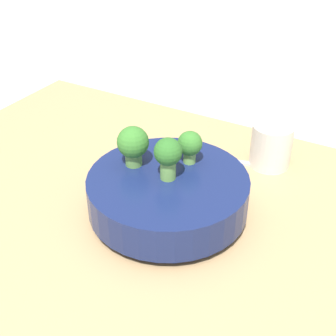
{
  "coord_description": "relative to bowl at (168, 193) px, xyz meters",
  "views": [
    {
      "loc": [
        -0.3,
        0.54,
        0.57
      ],
      "look_at": [
        0.02,
        -0.03,
        0.15
      ],
      "focal_mm": 50.0,
      "sensor_mm": 36.0,
      "label": 1
    }
  ],
  "objects": [
    {
      "name": "fork",
      "position": [
        -0.03,
        -0.21,
        -0.04
      ],
      "size": [
        0.17,
        0.05,
        0.01
      ],
      "color": "silver",
      "rests_on": "table"
    },
    {
      "name": "ground_plane",
      "position": [
        -0.02,
        0.03,
        -0.09
      ],
      "size": [
        6.0,
        6.0,
        0.0
      ],
      "primitive_type": "plane",
      "color": "silver"
    },
    {
      "name": "broccoli_floret_center",
      "position": [
        0.0,
        -0.0,
        0.08
      ],
      "size": [
        0.05,
        0.05,
        0.08
      ],
      "color": "#6BA34C",
      "rests_on": "bowl"
    },
    {
      "name": "bowl",
      "position": [
        0.0,
        0.0,
        0.0
      ],
      "size": [
        0.28,
        0.28,
        0.08
      ],
      "color": "navy",
      "rests_on": "table"
    },
    {
      "name": "broccoli_floret_right",
      "position": [
        0.07,
        -0.01,
        0.07
      ],
      "size": [
        0.06,
        0.06,
        0.07
      ],
      "color": "#609347",
      "rests_on": "bowl"
    },
    {
      "name": "table",
      "position": [
        -0.02,
        0.03,
        -0.07
      ],
      "size": [
        1.2,
        0.81,
        0.05
      ],
      "color": "tan",
      "rests_on": "ground_plane"
    },
    {
      "name": "cup",
      "position": [
        -0.1,
        -0.24,
        0.0
      ],
      "size": [
        0.08,
        0.08,
        0.09
      ],
      "color": "silver",
      "rests_on": "table"
    },
    {
      "name": "broccoli_floret_front",
      "position": [
        -0.01,
        -0.06,
        0.07
      ],
      "size": [
        0.04,
        0.04,
        0.06
      ],
      "color": "#7AB256",
      "rests_on": "bowl"
    }
  ]
}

